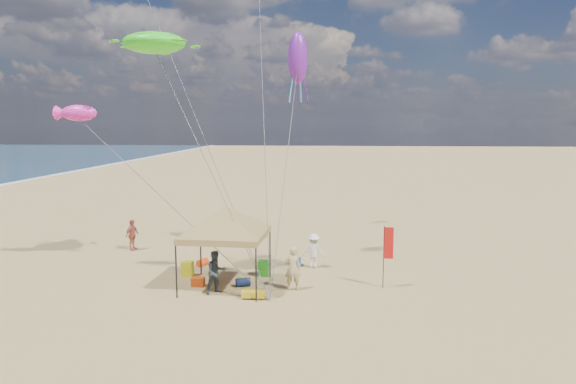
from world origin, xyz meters
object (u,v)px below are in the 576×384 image
object	(u,v)px
canopy_tent	(225,210)
feather_flag	(387,246)
chair_green	(264,268)
beach_cart	(254,293)
cooler_red	(198,282)
person_far_a	(132,235)
person_near_a	(293,268)
chair_yellow	(187,269)
person_near_c	(314,251)
person_near_b	(216,272)
cooler_blue	(295,262)

from	to	relation	value
canopy_tent	feather_flag	world-z (taller)	canopy_tent
chair_green	beach_cart	xyz separation A→B (m)	(-0.02, -3.08, -0.15)
cooler_red	person_far_a	xyz separation A→B (m)	(-5.21, 5.90, 0.67)
feather_flag	person_near_a	xyz separation A→B (m)	(-3.95, -0.55, -0.87)
person_near_a	person_far_a	distance (m)	11.09
person_near_a	feather_flag	bearing A→B (deg)	-178.86
person_far_a	chair_green	bearing A→B (deg)	-101.74
person_near_a	person_far_a	bearing A→B (deg)	-39.92
chair_green	chair_yellow	world-z (taller)	same
beach_cart	person_near_c	world-z (taller)	person_near_c
chair_yellow	feather_flag	bearing A→B (deg)	-6.27
cooler_red	person_near_b	distance (m)	1.50
cooler_blue	person_near_c	xyz separation A→B (m)	(0.90, -0.34, 0.65)
chair_green	person_near_c	size ratio (longest dim) A/B	0.42
feather_flag	chair_green	size ratio (longest dim) A/B	3.84
canopy_tent	cooler_red	size ratio (longest dim) A/B	12.08
person_near_a	person_far_a	size ratio (longest dim) A/B	1.10
canopy_tent	chair_green	xyz separation A→B (m)	(1.38, 1.77, -3.00)
chair_yellow	person_far_a	distance (m)	6.32
person_near_b	feather_flag	bearing A→B (deg)	-27.79
chair_green	person_near_b	size ratio (longest dim) A/B	0.39
feather_flag	cooler_blue	world-z (taller)	feather_flag
feather_flag	chair_green	bearing A→B (deg)	165.79
chair_yellow	beach_cart	bearing A→B (deg)	-38.02
beach_cart	person_far_a	distance (m)	10.66
cooler_blue	person_far_a	xyz separation A→B (m)	(-9.15, 2.36, 0.67)
canopy_tent	person_far_a	bearing A→B (deg)	137.47
feather_flag	cooler_red	xyz separation A→B (m)	(-8.03, -0.38, -1.62)
cooler_red	beach_cart	xyz separation A→B (m)	(2.60, -1.33, 0.01)
person_near_c	person_near_a	bearing A→B (deg)	81.55
person_far_a	person_near_a	bearing A→B (deg)	-106.99
cooler_blue	person_near_c	world-z (taller)	person_near_c
feather_flag	person_far_a	xyz separation A→B (m)	(-13.24, 5.51, -0.95)
person_near_b	person_near_c	size ratio (longest dim) A/B	1.06
chair_yellow	canopy_tent	bearing A→B (deg)	-33.49
canopy_tent	beach_cart	xyz separation A→B (m)	(1.36, -1.31, -3.15)
cooler_blue	beach_cart	bearing A→B (deg)	-105.44
beach_cart	person_near_b	bearing A→B (deg)	163.91
chair_yellow	person_near_b	xyz separation A→B (m)	(1.83, -2.23, 0.55)
cooler_blue	canopy_tent	bearing A→B (deg)	-127.27
chair_yellow	person_far_a	bearing A→B (deg)	133.91
person_near_b	person_near_c	bearing A→B (deg)	8.65
cooler_blue	person_near_b	size ratio (longest dim) A/B	0.30
person_near_a	person_near_c	bearing A→B (deg)	-109.68
person_near_c	canopy_tent	bearing A→B (deg)	46.14
person_near_c	cooler_red	bearing A→B (deg)	37.86
cooler_blue	person_far_a	world-z (taller)	person_far_a
chair_green	person_near_a	bearing A→B (deg)	-52.77
feather_flag	canopy_tent	bearing A→B (deg)	-176.62
canopy_tent	chair_green	bearing A→B (deg)	52.00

